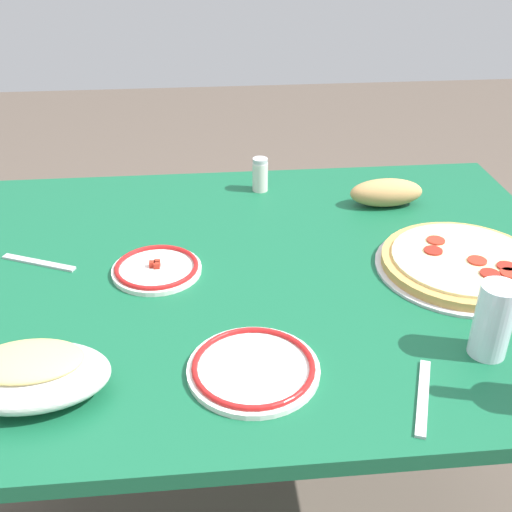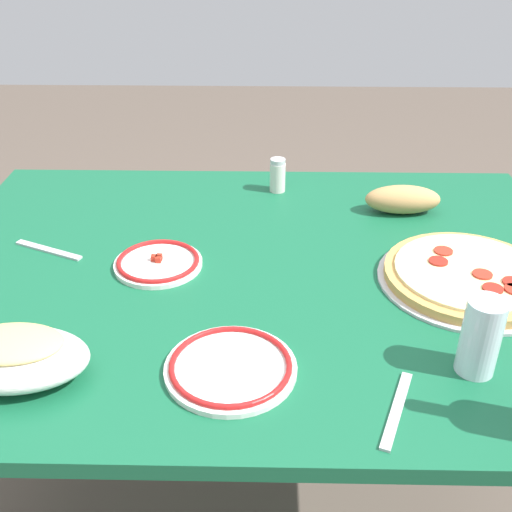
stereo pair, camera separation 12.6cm
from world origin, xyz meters
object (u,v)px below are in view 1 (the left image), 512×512
(water_glass, at_px, (493,320))
(spice_shaker, at_px, (260,175))
(pepperoni_pizza, at_px, (463,263))
(side_plate_near, at_px, (253,368))
(dining_table, at_px, (256,310))
(bread_loaf, at_px, (386,193))
(side_plate_far, at_px, (157,268))
(baked_pasta_dish, at_px, (30,374))

(water_glass, relative_size, spice_shaker, 1.53)
(pepperoni_pizza, distance_m, side_plate_near, 0.53)
(dining_table, relative_size, pepperoni_pizza, 3.86)
(side_plate_near, height_order, bread_loaf, bread_loaf)
(dining_table, bearing_deg, side_plate_far, -1.69)
(side_plate_near, relative_size, bread_loaf, 1.21)
(pepperoni_pizza, relative_size, side_plate_far, 1.94)
(water_glass, height_order, side_plate_near, water_glass)
(water_glass, xyz_separation_m, bread_loaf, (0.01, -0.57, -0.03))
(dining_table, xyz_separation_m, baked_pasta_dish, (0.37, 0.33, 0.14))
(pepperoni_pizza, relative_size, spice_shaker, 4.06)
(baked_pasta_dish, bearing_deg, spice_shaker, -120.47)
(dining_table, xyz_separation_m, spice_shaker, (-0.05, -0.38, 0.15))
(dining_table, distance_m, side_plate_near, 0.34)
(baked_pasta_dish, bearing_deg, water_glass, -177.65)
(side_plate_far, bearing_deg, baked_pasta_dish, 63.06)
(dining_table, height_order, side_plate_far, side_plate_far)
(pepperoni_pizza, distance_m, spice_shaker, 0.57)
(side_plate_far, bearing_deg, pepperoni_pizza, 175.52)
(dining_table, xyz_separation_m, side_plate_far, (0.20, -0.01, 0.11))
(dining_table, height_order, baked_pasta_dish, baked_pasta_dish)
(baked_pasta_dish, distance_m, spice_shaker, 0.83)
(pepperoni_pizza, bearing_deg, bread_loaf, -76.26)
(dining_table, distance_m, bread_loaf, 0.46)
(pepperoni_pizza, relative_size, water_glass, 2.65)
(pepperoni_pizza, distance_m, baked_pasta_dish, 0.85)
(water_glass, bearing_deg, pepperoni_pizza, -103.07)
(baked_pasta_dish, height_order, spice_shaker, spice_shaker)
(pepperoni_pizza, xyz_separation_m, side_plate_far, (0.62, -0.05, -0.01))
(baked_pasta_dish, bearing_deg, side_plate_near, -176.96)
(baked_pasta_dish, bearing_deg, side_plate_far, -116.94)
(side_plate_near, distance_m, bread_loaf, 0.69)
(water_glass, bearing_deg, spice_shaker, -65.60)
(pepperoni_pizza, height_order, side_plate_far, pepperoni_pizza)
(dining_table, height_order, water_glass, water_glass)
(baked_pasta_dish, bearing_deg, bread_loaf, -140.17)
(bread_loaf, bearing_deg, spice_shaker, -21.63)
(spice_shaker, bearing_deg, baked_pasta_dish, 59.53)
(baked_pasta_dish, bearing_deg, pepperoni_pizza, -159.86)
(bread_loaf, bearing_deg, dining_table, 37.64)
(baked_pasta_dish, xyz_separation_m, bread_loaf, (-0.72, -0.60, -0.01))
(side_plate_near, bearing_deg, spice_shaker, -96.67)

